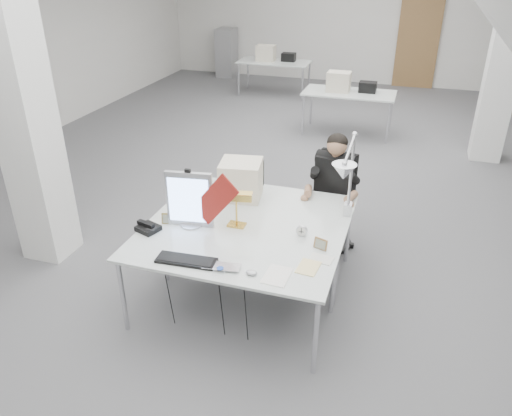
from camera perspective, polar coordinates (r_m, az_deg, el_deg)
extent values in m
cube|color=#535355|center=(6.68, 4.63, 0.60)|extent=(10.00, 14.00, 0.02)
cube|color=silver|center=(12.97, 12.77, 20.72)|extent=(10.00, 0.02, 3.20)
cube|color=white|center=(5.43, -25.02, 9.98)|extent=(0.45, 0.45, 3.20)
cube|color=white|center=(8.52, 26.63, 15.29)|extent=(0.45, 0.45, 3.20)
cube|color=brown|center=(12.90, 18.00, 17.59)|extent=(0.95, 0.08, 2.10)
cube|color=silver|center=(4.22, -3.07, -4.96)|extent=(1.80, 0.90, 0.02)
cube|color=silver|center=(4.96, 0.58, 0.37)|extent=(1.80, 0.90, 0.02)
cube|color=silver|center=(9.17, 10.61, 12.80)|extent=(1.60, 0.80, 0.02)
cube|color=silver|center=(11.67, 2.12, 16.35)|extent=(1.60, 0.80, 0.02)
cube|color=gray|center=(13.57, -3.37, 17.31)|extent=(0.45, 0.55, 1.20)
cube|color=#A7A7AC|center=(4.49, -7.60, 0.98)|extent=(0.43, 0.10, 0.53)
cube|color=maroon|center=(4.34, -4.69, 0.94)|extent=(0.49, 0.12, 0.54)
cube|color=black|center=(4.09, -7.97, -5.96)|extent=(0.50, 0.20, 0.02)
imported|color=#BCBDC2|center=(3.95, -4.11, -7.09)|extent=(0.32, 0.23, 0.02)
ellipsoid|color=#ABACB0|center=(3.90, -0.52, -7.40)|extent=(0.11, 0.08, 0.04)
cube|color=black|center=(4.58, -12.22, -2.29)|extent=(0.23, 0.22, 0.05)
cube|color=#9C8543|center=(4.65, -9.96, -1.19)|extent=(0.13, 0.06, 0.10)
cube|color=#A47646|center=(4.24, 7.39, -4.07)|extent=(0.13, 0.07, 0.10)
cylinder|color=silver|center=(4.40, 5.25, -2.59)|extent=(0.10, 0.04, 0.10)
cube|color=white|center=(3.90, 2.44, -7.70)|extent=(0.20, 0.28, 0.01)
cube|color=#F9E295|center=(4.01, 6.00, -6.75)|extent=(0.18, 0.24, 0.01)
cube|color=silver|center=(4.12, 7.48, -5.79)|extent=(0.21, 0.16, 0.01)
cube|color=beige|center=(5.02, -1.74, 3.27)|extent=(0.46, 0.44, 0.38)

